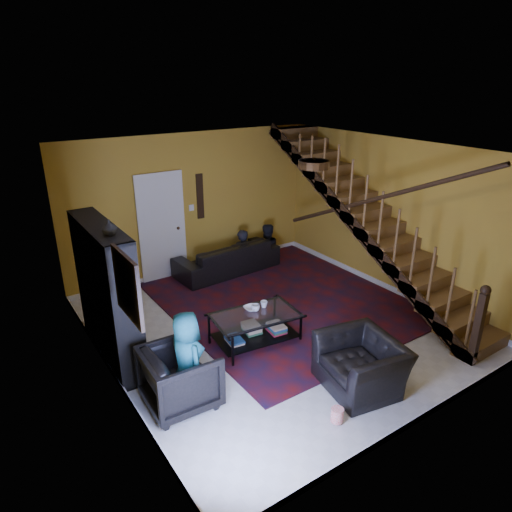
{
  "coord_description": "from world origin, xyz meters",
  "views": [
    {
      "loc": [
        -3.85,
        -5.2,
        3.81
      ],
      "look_at": [
        -0.08,
        0.4,
        1.1
      ],
      "focal_mm": 32.0,
      "sensor_mm": 36.0,
      "label": 1
    }
  ],
  "objects_px": {
    "sofa": "(227,257)",
    "coffee_table": "(255,326)",
    "bookshelf": "(108,296)",
    "armchair_left": "(180,377)",
    "armchair_right": "(361,364)"
  },
  "relations": [
    {
      "from": "armchair_left",
      "to": "sofa",
      "type": "bearing_deg",
      "value": -36.45
    },
    {
      "from": "coffee_table",
      "to": "armchair_left",
      "type": "bearing_deg",
      "value": -157.38
    },
    {
      "from": "armchair_left",
      "to": "armchair_right",
      "type": "bearing_deg",
      "value": -113.27
    },
    {
      "from": "sofa",
      "to": "armchair_right",
      "type": "height_order",
      "value": "armchair_right"
    },
    {
      "from": "bookshelf",
      "to": "armchair_left",
      "type": "relative_size",
      "value": 2.36
    },
    {
      "from": "sofa",
      "to": "armchair_right",
      "type": "bearing_deg",
      "value": 80.05
    },
    {
      "from": "sofa",
      "to": "armchair_left",
      "type": "relative_size",
      "value": 2.53
    },
    {
      "from": "sofa",
      "to": "coffee_table",
      "type": "height_order",
      "value": "sofa"
    },
    {
      "from": "bookshelf",
      "to": "coffee_table",
      "type": "bearing_deg",
      "value": -24.36
    },
    {
      "from": "bookshelf",
      "to": "armchair_left",
      "type": "distance_m",
      "value": 1.63
    },
    {
      "from": "armchair_left",
      "to": "coffee_table",
      "type": "xyz_separation_m",
      "value": [
        1.52,
        0.63,
        -0.11
      ]
    },
    {
      "from": "armchair_right",
      "to": "bookshelf",
      "type": "bearing_deg",
      "value": -125.22
    },
    {
      "from": "armchair_left",
      "to": "bookshelf",
      "type": "bearing_deg",
      "value": 15.54
    },
    {
      "from": "armchair_left",
      "to": "coffee_table",
      "type": "bearing_deg",
      "value": -65.31
    },
    {
      "from": "sofa",
      "to": "coffee_table",
      "type": "bearing_deg",
      "value": 64.67
    }
  ]
}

